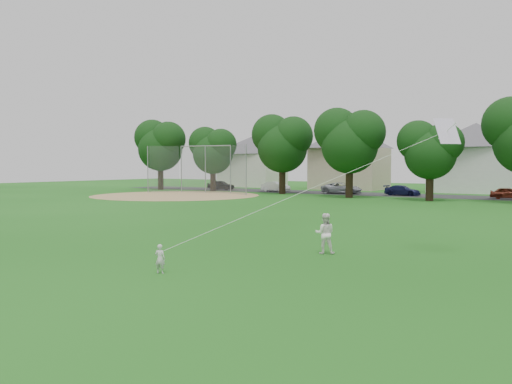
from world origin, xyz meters
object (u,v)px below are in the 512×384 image
Objects in this scene: kite at (315,187)px; baseball_backstop at (203,169)px; toddler at (160,259)px; older_boy at (325,234)px.

baseball_backstop is at bearing 134.05° from kite.
toddler is 44.01m from baseball_backstop.
older_boy reaches higher than toddler.
older_boy is 41.47m from baseball_backstop.
kite is (0.55, -1.90, 1.79)m from older_boy.
baseball_backstop is at bearing -68.81° from older_boy.
kite is at bearing 81.94° from older_boy.
older_boy is (2.66, 5.72, 0.30)m from toddler.
kite is at bearing -147.02° from toddler.
baseball_backstop is (-30.01, 31.02, 0.25)m from kite.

